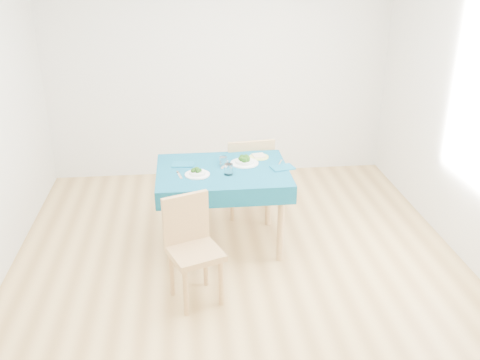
{
  "coord_description": "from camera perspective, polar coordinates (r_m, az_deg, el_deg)",
  "views": [
    {
      "loc": [
        -0.43,
        -3.93,
        2.56
      ],
      "look_at": [
        0.0,
        0.0,
        0.85
      ],
      "focal_mm": 40.0,
      "sensor_mm": 36.0,
      "label": 1
    }
  ],
  "objects": [
    {
      "name": "fork_far",
      "position": [
        4.84,
        -1.68,
        1.59
      ],
      "size": [
        0.09,
        0.19,
        0.0
      ],
      "primitive_type": "cube",
      "rotation": [
        0.0,
        0.0,
        -0.34
      ],
      "color": "silver",
      "rests_on": "table"
    },
    {
      "name": "table",
      "position": [
        4.91,
        -1.82,
        -2.96
      ],
      "size": [
        1.16,
        0.88,
        0.76
      ],
      "primitive_type": "cube",
      "color": "navy",
      "rests_on": "ground"
    },
    {
      "name": "chair_near",
      "position": [
        4.12,
        -4.83,
        -7.28
      ],
      "size": [
        0.49,
        0.52,
        0.93
      ],
      "primitive_type": "cube",
      "rotation": [
        0.0,
        0.0,
        0.37
      ],
      "color": "tan",
      "rests_on": "ground"
    },
    {
      "name": "side_plate",
      "position": [
        5.03,
        2.02,
        2.48
      ],
      "size": [
        0.18,
        0.18,
        0.01
      ],
      "primitive_type": "cylinder",
      "color": "#C4D467",
      "rests_on": "table"
    },
    {
      "name": "napkin_near",
      "position": [
        4.88,
        -6.13,
        1.67
      ],
      "size": [
        0.21,
        0.16,
        0.01
      ],
      "primitive_type": "cube",
      "rotation": [
        0.0,
        0.0,
        -0.12
      ],
      "color": "#0D5371",
      "rests_on": "table"
    },
    {
      "name": "bowl_far",
      "position": [
        4.87,
        0.48,
        2.18
      ],
      "size": [
        0.26,
        0.26,
        0.08
      ],
      "primitive_type": null,
      "color": "white",
      "rests_on": "table"
    },
    {
      "name": "tumbler_side",
      "position": [
        4.63,
        -1.22,
        1.15
      ],
      "size": [
        0.08,
        0.08,
        0.1
      ],
      "primitive_type": "cylinder",
      "color": "white",
      "rests_on": "table"
    },
    {
      "name": "tumbler_center",
      "position": [
        4.81,
        -1.8,
        1.99
      ],
      "size": [
        0.07,
        0.07,
        0.09
      ],
      "primitive_type": "cylinder",
      "color": "white",
      "rests_on": "table"
    },
    {
      "name": "knife_near",
      "position": [
        4.63,
        -4.21,
        0.44
      ],
      "size": [
        0.04,
        0.19,
        0.0
      ],
      "primitive_type": "cube",
      "rotation": [
        0.0,
        0.0,
        0.16
      ],
      "color": "silver",
      "rests_on": "table"
    },
    {
      "name": "bread_slice",
      "position": [
        5.03,
        2.02,
        2.61
      ],
      "size": [
        0.13,
        0.13,
        0.02
      ],
      "primitive_type": "cube",
      "rotation": [
        0.0,
        0.0,
        0.18
      ],
      "color": "beige",
      "rests_on": "side_plate"
    },
    {
      "name": "napkin_far",
      "position": [
        4.79,
        4.56,
        1.33
      ],
      "size": [
        0.23,
        0.18,
        0.01
      ],
      "primitive_type": "cube",
      "rotation": [
        0.0,
        0.0,
        0.24
      ],
      "color": "#0D5371",
      "rests_on": "table"
    },
    {
      "name": "fork_near",
      "position": [
        4.66,
        -6.47,
        0.51
      ],
      "size": [
        0.06,
        0.16,
        0.0
      ],
      "primitive_type": "cube",
      "rotation": [
        0.0,
        0.0,
        0.21
      ],
      "color": "silver",
      "rests_on": "table"
    },
    {
      "name": "bowl_near",
      "position": [
        4.63,
        -4.58,
        0.89
      ],
      "size": [
        0.22,
        0.22,
        0.07
      ],
      "primitive_type": null,
      "color": "white",
      "rests_on": "table"
    },
    {
      "name": "room_shell",
      "position": [
        4.13,
        0.0,
        6.35
      ],
      "size": [
        4.02,
        4.52,
        2.73
      ],
      "color": "#A98146",
      "rests_on": "ground"
    },
    {
      "name": "chair_far",
      "position": [
        5.47,
        0.69,
        2.22
      ],
      "size": [
        0.52,
        0.56,
        1.16
      ],
      "primitive_type": "cube",
      "rotation": [
        0.0,
        0.0,
        3.25
      ],
      "color": "tan",
      "rests_on": "ground"
    },
    {
      "name": "knife_far",
      "position": [
        4.9,
        4.25,
        1.79
      ],
      "size": [
        0.08,
        0.18,
        0.0
      ],
      "primitive_type": "cube",
      "rotation": [
        0.0,
        0.0,
        -0.38
      ],
      "color": "silver",
      "rests_on": "table"
    }
  ]
}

